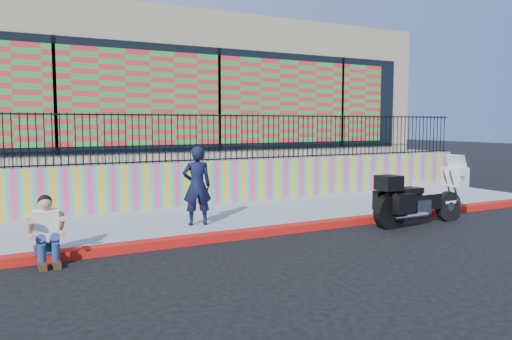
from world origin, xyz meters
TOP-DOWN VIEW (x-y plane):
  - ground at (0.00, 0.00)m, footprint 90.00×90.00m
  - red_curb at (0.00, 0.00)m, footprint 16.00×0.30m
  - sidewalk at (0.00, 1.65)m, footprint 16.00×3.00m
  - mural_wall at (0.00, 3.25)m, footprint 16.00×0.20m
  - metal_fence at (0.00, 3.25)m, footprint 15.80×0.04m
  - elevated_platform at (0.00, 8.35)m, footprint 16.00×10.00m
  - storefront_building at (0.00, 8.13)m, footprint 14.00×8.06m
  - police_motorcycle at (2.60, -0.69)m, footprint 2.42×0.80m
  - police_officer at (-1.93, 0.89)m, footprint 0.65×0.49m
  - seated_man at (-4.86, -0.21)m, footprint 0.54×0.71m

SIDE VIEW (x-z plane):
  - ground at x=0.00m, z-range 0.00..0.00m
  - red_curb at x=0.00m, z-range 0.00..0.15m
  - sidewalk at x=0.00m, z-range 0.00..0.15m
  - seated_man at x=-4.86m, z-range -0.08..0.98m
  - elevated_platform at x=0.00m, z-range 0.00..1.25m
  - police_motorcycle at x=2.60m, z-range -0.12..1.38m
  - mural_wall at x=0.00m, z-range 0.15..1.25m
  - police_officer at x=-1.93m, z-range 0.15..1.75m
  - metal_fence at x=0.00m, z-range 1.25..2.45m
  - storefront_building at x=0.00m, z-range 1.25..5.25m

